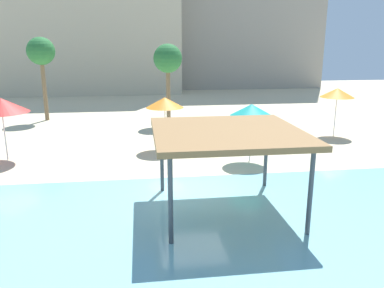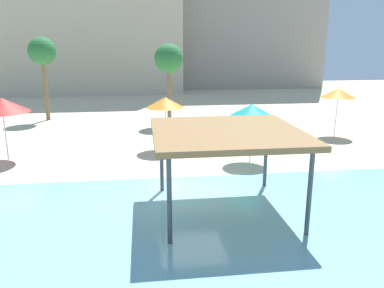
{
  "view_description": "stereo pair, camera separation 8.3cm",
  "coord_description": "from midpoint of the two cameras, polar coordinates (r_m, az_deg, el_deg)",
  "views": [
    {
      "loc": [
        -1.83,
        -13.51,
        5.43
      ],
      "look_at": [
        0.26,
        2.0,
        1.3
      ],
      "focal_mm": 36.28,
      "sensor_mm": 36.0,
      "label": 1
    },
    {
      "loc": [
        -1.75,
        -13.52,
        5.43
      ],
      "look_at": [
        0.26,
        2.0,
        1.3
      ],
      "focal_mm": 36.28,
      "sensor_mm": 36.0,
      "label": 2
    }
  ],
  "objects": [
    {
      "name": "ground_plane",
      "position": [
        14.67,
        0.16,
        -6.93
      ],
      "size": [
        80.0,
        80.0,
        0.0
      ],
      "primitive_type": "plane",
      "color": "beige"
    },
    {
      "name": "lagoon_water",
      "position": [
        10.04,
        4.29,
        -17.87
      ],
      "size": [
        44.0,
        13.5,
        0.04
      ],
      "primitive_type": "cube",
      "color": "#7AB7C1",
      "rests_on": "ground"
    },
    {
      "name": "shade_pavilion",
      "position": [
        12.28,
        5.32,
        1.38
      ],
      "size": [
        4.66,
        4.66,
        2.75
      ],
      "color": "#42474C",
      "rests_on": "ground"
    },
    {
      "name": "beach_umbrella_orange_1",
      "position": [
        19.87,
        -3.85,
        6.1
      ],
      "size": [
        1.92,
        1.92,
        2.71
      ],
      "color": "silver",
      "rests_on": "ground"
    },
    {
      "name": "beach_umbrella_teal_2",
      "position": [
        17.91,
        8.91,
        4.95
      ],
      "size": [
        1.96,
        1.96,
        2.7
      ],
      "color": "silver",
      "rests_on": "ground"
    },
    {
      "name": "beach_umbrella_orange_3",
      "position": [
        24.37,
        20.8,
        7.04
      ],
      "size": [
        1.96,
        1.96,
        2.82
      ],
      "color": "silver",
      "rests_on": "ground"
    },
    {
      "name": "beach_umbrella_red_5",
      "position": [
        19.9,
        -26.06,
        5.15
      ],
      "size": [
        2.46,
        2.46,
        2.95
      ],
      "color": "silver",
      "rests_on": "ground"
    },
    {
      "name": "palm_tree_0",
      "position": [
        26.24,
        -3.36,
        12.24
      ],
      "size": [
        1.9,
        1.9,
        5.33
      ],
      "color": "brown",
      "rests_on": "ground"
    },
    {
      "name": "palm_tree_1",
      "position": [
        29.3,
        -21.09,
        12.39
      ],
      "size": [
        1.9,
        1.9,
        5.78
      ],
      "color": "brown",
      "rests_on": "ground"
    },
    {
      "name": "hotel_block_0",
      "position": [
        47.11,
        -14.97,
        19.13
      ],
      "size": [
        19.97,
        11.12,
        18.79
      ],
      "primitive_type": "cube",
      "color": "beige",
      "rests_on": "ground"
    }
  ]
}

